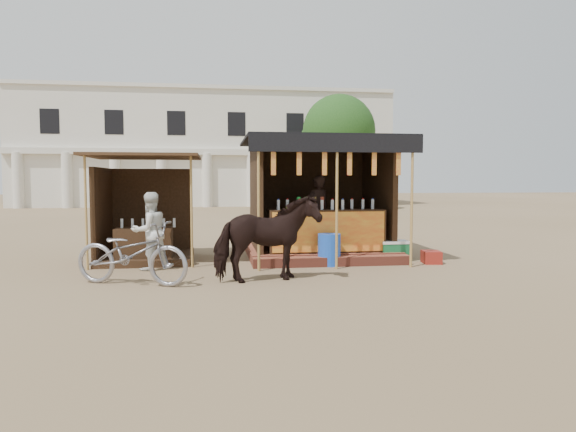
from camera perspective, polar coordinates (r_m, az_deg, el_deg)
The scene contains 11 objects.
ground at distance 8.97m, azimuth 1.44°, elevation -7.75°, with size 120.00×120.00×0.00m, color #846B4C.
main_stall at distance 12.29m, azimuth 3.47°, elevation 0.28°, with size 3.60×3.61×2.78m.
secondary_stall at distance 12.06m, azimuth -16.21°, elevation -0.79°, with size 2.40×2.40×2.38m.
cow at distance 9.19m, azimuth -2.38°, elevation -2.52°, with size 0.84×1.85×1.56m, color black.
motorbike at distance 9.36m, azimuth -16.96°, elevation -3.98°, with size 0.74×2.11×1.11m, color #929199.
bystander at distance 10.79m, azimuth -15.10°, elevation -1.63°, with size 0.77×0.60×1.58m, color silver.
blue_barrel at distance 11.03m, azimuth 4.60°, elevation -3.75°, with size 0.48×0.48×0.68m, color blue.
red_crate at distance 11.74m, azimuth 15.63°, elevation -4.41°, with size 0.37×0.44×0.27m, color maroon.
cooler at distance 11.88m, azimuth 11.63°, elevation -3.78°, with size 0.64×0.44×0.46m.
background_building at distance 38.67m, azimuth -8.91°, elevation 7.18°, with size 26.00×7.45×8.18m.
tree at distance 31.77m, azimuth 5.27°, elevation 9.08°, with size 4.50×4.40×7.00m.
Camera 1 is at (-1.45, -8.66, 1.83)m, focal length 32.00 mm.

